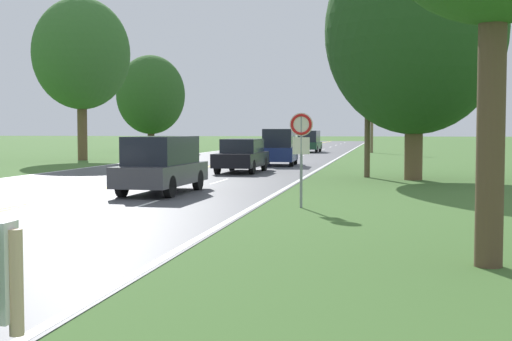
{
  "coord_description": "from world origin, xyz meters",
  "views": [
    {
      "loc": [
        9.56,
        -1.36,
        2.04
      ],
      "look_at": [
        7.12,
        11.73,
        1.27
      ],
      "focal_mm": 50.0,
      "sensor_mm": 36.0,
      "label": 1
    }
  ],
  "objects_px": {
    "tree_right_cluster": "(415,31)",
    "car_dark_grey_van_approaching": "(162,164)",
    "car_dark_green_van_receding": "(309,141)",
    "traffic_sign": "(301,136)",
    "tree_behind_sign": "(151,95)",
    "car_dark_blue_van_mid_far": "(279,147)",
    "car_black_sedan_mid_near": "(242,155)",
    "tree_far_back": "(81,54)"
  },
  "relations": [
    {
      "from": "traffic_sign",
      "to": "tree_behind_sign",
      "type": "xyz_separation_m",
      "value": [
        -18.99,
        43.57,
        3.28
      ]
    },
    {
      "from": "traffic_sign",
      "to": "tree_behind_sign",
      "type": "bearing_deg",
      "value": 113.55
    },
    {
      "from": "tree_right_cluster",
      "to": "car_dark_green_van_receding",
      "type": "distance_m",
      "value": 34.67
    },
    {
      "from": "car_dark_grey_van_approaching",
      "to": "traffic_sign",
      "type": "bearing_deg",
      "value": 57.58
    },
    {
      "from": "tree_behind_sign",
      "to": "tree_right_cluster",
      "type": "xyz_separation_m",
      "value": [
        22.21,
        -32.62,
        0.81
      ]
    },
    {
      "from": "car_dark_blue_van_mid_far",
      "to": "car_dark_green_van_receding",
      "type": "height_order",
      "value": "car_dark_blue_van_mid_far"
    },
    {
      "from": "tree_right_cluster",
      "to": "car_dark_grey_van_approaching",
      "type": "xyz_separation_m",
      "value": [
        -8.06,
        -7.65,
        -5.0
      ]
    },
    {
      "from": "car_dark_grey_van_approaching",
      "to": "car_dark_blue_van_mid_far",
      "type": "distance_m",
      "value": 17.88
    },
    {
      "from": "car_dark_green_van_receding",
      "to": "traffic_sign",
      "type": "bearing_deg",
      "value": 7.05
    },
    {
      "from": "tree_far_back",
      "to": "car_dark_grey_van_approaching",
      "type": "distance_m",
      "value": 26.26
    },
    {
      "from": "tree_right_cluster",
      "to": "car_dark_grey_van_approaching",
      "type": "distance_m",
      "value": 12.19
    },
    {
      "from": "tree_behind_sign",
      "to": "car_dark_blue_van_mid_far",
      "type": "height_order",
      "value": "tree_behind_sign"
    },
    {
      "from": "car_dark_green_van_receding",
      "to": "car_dark_grey_van_approaching",
      "type": "bearing_deg",
      "value": 0.79
    },
    {
      "from": "tree_far_back",
      "to": "car_dark_green_van_receding",
      "type": "distance_m",
      "value": 23.57
    },
    {
      "from": "tree_right_cluster",
      "to": "car_black_sedan_mid_near",
      "type": "relative_size",
      "value": 2.15
    },
    {
      "from": "tree_right_cluster",
      "to": "tree_far_back",
      "type": "distance_m",
      "value": 25.35
    },
    {
      "from": "car_dark_grey_van_approaching",
      "to": "car_dark_green_van_receding",
      "type": "distance_m",
      "value": 41.05
    },
    {
      "from": "tree_far_back",
      "to": "car_dark_green_van_receding",
      "type": "bearing_deg",
      "value": 55.69
    },
    {
      "from": "car_black_sedan_mid_near",
      "to": "car_dark_blue_van_mid_far",
      "type": "distance_m",
      "value": 6.6
    },
    {
      "from": "tree_behind_sign",
      "to": "tree_right_cluster",
      "type": "bearing_deg",
      "value": -55.75
    },
    {
      "from": "tree_right_cluster",
      "to": "car_dark_grey_van_approaching",
      "type": "bearing_deg",
      "value": -136.5
    },
    {
      "from": "tree_behind_sign",
      "to": "car_dark_blue_van_mid_far",
      "type": "bearing_deg",
      "value": -55.87
    },
    {
      "from": "traffic_sign",
      "to": "tree_right_cluster",
      "type": "relative_size",
      "value": 0.24
    },
    {
      "from": "tree_right_cluster",
      "to": "car_dark_blue_van_mid_far",
      "type": "height_order",
      "value": "tree_right_cluster"
    },
    {
      "from": "tree_behind_sign",
      "to": "car_dark_blue_van_mid_far",
      "type": "distance_m",
      "value": 27.4
    },
    {
      "from": "tree_far_back",
      "to": "car_dark_blue_van_mid_far",
      "type": "xyz_separation_m",
      "value": [
        13.72,
        -4.37,
        -5.89
      ]
    },
    {
      "from": "tree_behind_sign",
      "to": "car_dark_green_van_receding",
      "type": "height_order",
      "value": "tree_behind_sign"
    },
    {
      "from": "tree_right_cluster",
      "to": "car_dark_blue_van_mid_far",
      "type": "relative_size",
      "value": 2.47
    },
    {
      "from": "tree_behind_sign",
      "to": "car_black_sedan_mid_near",
      "type": "relative_size",
      "value": 1.85
    },
    {
      "from": "car_dark_grey_van_approaching",
      "to": "car_dark_green_van_receding",
      "type": "relative_size",
      "value": 1.04
    },
    {
      "from": "traffic_sign",
      "to": "tree_behind_sign",
      "type": "height_order",
      "value": "tree_behind_sign"
    },
    {
      "from": "car_black_sedan_mid_near",
      "to": "car_dark_grey_van_approaching",
      "type": "bearing_deg",
      "value": -0.54
    },
    {
      "from": "tree_behind_sign",
      "to": "car_dark_grey_van_approaching",
      "type": "height_order",
      "value": "tree_behind_sign"
    },
    {
      "from": "tree_behind_sign",
      "to": "car_black_sedan_mid_near",
      "type": "height_order",
      "value": "tree_behind_sign"
    },
    {
      "from": "traffic_sign",
      "to": "car_black_sedan_mid_near",
      "type": "height_order",
      "value": "traffic_sign"
    },
    {
      "from": "car_dark_grey_van_approaching",
      "to": "car_dark_green_van_receding",
      "type": "height_order",
      "value": "car_dark_green_van_receding"
    },
    {
      "from": "car_dark_green_van_receding",
      "to": "car_dark_blue_van_mid_far",
      "type": "bearing_deg",
      "value": 3.19
    },
    {
      "from": "car_dark_blue_van_mid_far",
      "to": "car_dark_green_van_receding",
      "type": "relative_size",
      "value": 0.92
    },
    {
      "from": "tree_right_cluster",
      "to": "car_dark_grey_van_approaching",
      "type": "relative_size",
      "value": 2.18
    },
    {
      "from": "tree_behind_sign",
      "to": "car_dark_green_van_receding",
      "type": "bearing_deg",
      "value": 3.11
    },
    {
      "from": "car_black_sedan_mid_near",
      "to": "tree_right_cluster",
      "type": "bearing_deg",
      "value": 65.76
    },
    {
      "from": "car_dark_blue_van_mid_far",
      "to": "traffic_sign",
      "type": "bearing_deg",
      "value": 7.48
    }
  ]
}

